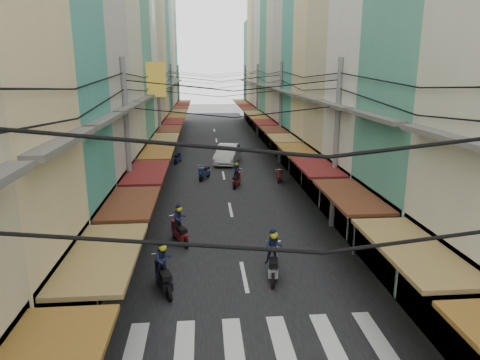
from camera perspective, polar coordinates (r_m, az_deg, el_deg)
ground at (r=18.49m, az=-0.05°, el=-9.95°), size 160.00×160.00×0.00m
road at (r=37.57m, az=-2.66°, el=2.82°), size 10.00×80.00×0.02m
sidewalk_left at (r=37.88m, az=-12.54°, el=2.62°), size 3.00×80.00×0.06m
sidewalk_right at (r=38.37m, az=7.10°, el=3.01°), size 3.00×80.00×0.06m
crosswalk at (r=13.28m, az=2.32°, el=-20.64°), size 7.55×2.40×0.01m
building_row_left at (r=34.00m, az=-16.74°, el=17.57°), size 7.80×67.67×23.70m
building_row_right at (r=34.53m, az=11.28°, el=17.23°), size 7.80×68.98×22.59m
utility_poles at (r=31.81m, az=-2.42°, el=12.64°), size 10.20×66.13×8.20m
white_car at (r=35.95m, az=-1.67°, el=2.28°), size 5.81×3.29×1.93m
bicycle at (r=18.97m, az=21.60°, el=-10.39°), size 1.88×1.22×1.21m
moving_scooters at (r=22.10m, az=-3.16°, el=-4.24°), size 7.71×23.25×1.95m
parked_scooters at (r=15.27m, az=14.71°, el=-14.04°), size 12.67×16.66×1.02m
pedestrians at (r=19.30m, az=-13.86°, el=-6.12°), size 13.06×24.43×2.06m
traffic_sign at (r=18.40m, az=15.12°, el=-4.44°), size 0.10×0.56×2.57m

